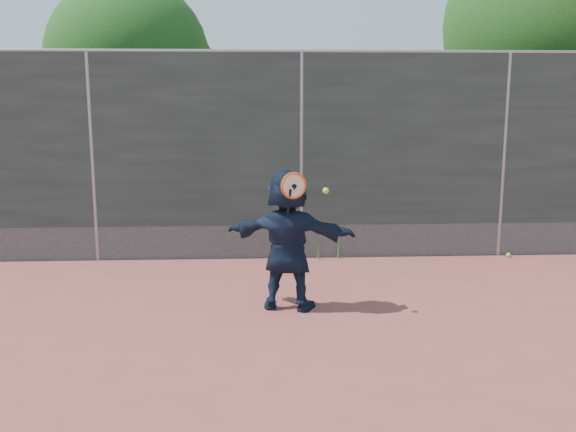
{
  "coord_description": "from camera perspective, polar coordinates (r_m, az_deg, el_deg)",
  "views": [
    {
      "loc": [
        -0.66,
        -5.79,
        2.4
      ],
      "look_at": [
        -0.31,
        1.21,
        1.07
      ],
      "focal_mm": 40.0,
      "sensor_mm": 36.0,
      "label": 1
    }
  ],
  "objects": [
    {
      "name": "ground",
      "position": [
        6.3,
        3.43,
        -11.64
      ],
      "size": [
        80.0,
        80.0,
        0.0
      ],
      "primitive_type": "plane",
      "color": "#9E4C42",
      "rests_on": "ground"
    },
    {
      "name": "player",
      "position": [
        7.19,
        0.0,
        -2.09
      ],
      "size": [
        1.56,
        0.85,
        1.6
      ],
      "primitive_type": "imported",
      "rotation": [
        0.0,
        0.0,
        2.88
      ],
      "color": "#121E33",
      "rests_on": "ground"
    },
    {
      "name": "ball_ground",
      "position": [
        10.16,
        19.0,
        -3.3
      ],
      "size": [
        0.07,
        0.07,
        0.07
      ],
      "primitive_type": "sphere",
      "color": "#BEE132",
      "rests_on": "ground"
    },
    {
      "name": "fence",
      "position": [
        9.35,
        1.2,
        5.74
      ],
      "size": [
        20.0,
        0.06,
        3.03
      ],
      "color": "#38423D",
      "rests_on": "ground"
    },
    {
      "name": "swing_action",
      "position": [
        6.88,
        0.76,
        2.53
      ],
      "size": [
        0.53,
        0.14,
        0.51
      ],
      "color": "#EE4B16",
      "rests_on": "ground"
    },
    {
      "name": "tree_right",
      "position": [
        12.77,
        22.69,
        14.85
      ],
      "size": [
        3.78,
        3.6,
        5.39
      ],
      "color": "#382314",
      "rests_on": "ground"
    },
    {
      "name": "tree_left",
      "position": [
        12.55,
        -13.25,
        12.94
      ],
      "size": [
        3.15,
        3.0,
        4.53
      ],
      "color": "#382314",
      "rests_on": "ground"
    },
    {
      "name": "weed_clump",
      "position": [
        9.5,
        2.99,
        -3.06
      ],
      "size": [
        0.68,
        0.07,
        0.3
      ],
      "color": "#387226",
      "rests_on": "ground"
    }
  ]
}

